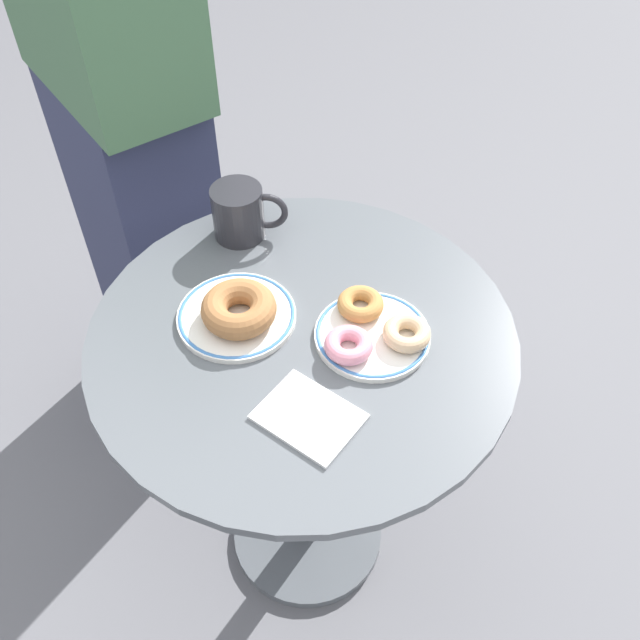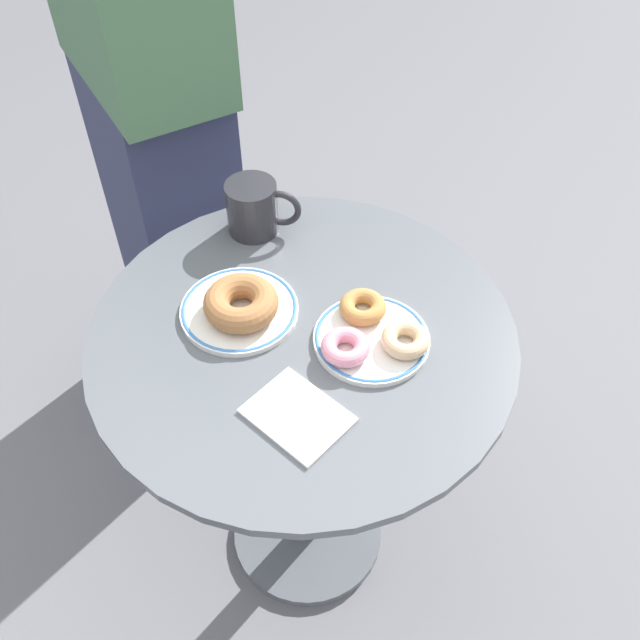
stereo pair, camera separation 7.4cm
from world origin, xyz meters
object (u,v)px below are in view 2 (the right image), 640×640
at_px(paper_napkin, 298,415).
at_px(donut_glazed, 405,340).
at_px(donut_old_fashioned, 363,307).
at_px(donut_pink_frosted, 345,347).
at_px(donut_cinnamon, 241,303).
at_px(person_figure, 153,113).
at_px(cafe_table, 304,409).
at_px(plate_left, 239,310).
at_px(coffee_mug, 254,208).
at_px(plate_right, 371,339).

bearing_deg(paper_napkin, donut_glazed, 58.86).
distance_m(donut_old_fashioned, donut_pink_frosted, 0.09).
bearing_deg(donut_cinnamon, person_figure, 134.47).
bearing_deg(donut_old_fashioned, cafe_table, -141.73).
bearing_deg(person_figure, cafe_table, -38.30).
distance_m(plate_left, donut_glazed, 0.28).
distance_m(cafe_table, donut_pink_frosted, 0.26).
bearing_deg(coffee_mug, donut_cinnamon, -70.83).
bearing_deg(donut_cinnamon, donut_pink_frosted, -5.73).
relative_size(donut_pink_frosted, coffee_mug, 0.56).
relative_size(plate_right, person_figure, 0.11).
xyz_separation_m(plate_left, coffee_mug, (-0.06, 0.20, 0.04)).
distance_m(donut_glazed, donut_old_fashioned, 0.09).
height_order(paper_napkin, person_figure, person_figure).
bearing_deg(plate_left, cafe_table, 0.71).
distance_m(cafe_table, person_figure, 0.68).
relative_size(plate_left, donut_pink_frosted, 2.56).
distance_m(plate_left, coffee_mug, 0.21).
distance_m(plate_right, coffee_mug, 0.34).
relative_size(donut_pink_frosted, paper_napkin, 0.54).
height_order(donut_pink_frosted, paper_napkin, donut_pink_frosted).
distance_m(donut_pink_frosted, coffee_mug, 0.34).
distance_m(cafe_table, donut_old_fashioned, 0.26).
relative_size(cafe_table, donut_cinnamon, 6.00).
bearing_deg(donut_cinnamon, plate_left, 145.88).
bearing_deg(cafe_table, plate_right, 9.99).
distance_m(paper_napkin, coffee_mug, 0.43).
relative_size(plate_right, paper_napkin, 1.31).
bearing_deg(paper_napkin, coffee_mug, 123.06).
xyz_separation_m(cafe_table, plate_right, (0.11, 0.02, 0.22)).
xyz_separation_m(cafe_table, donut_cinnamon, (-0.10, -0.01, 0.25)).
bearing_deg(paper_napkin, cafe_table, 110.23).
height_order(donut_cinnamon, donut_glazed, donut_cinnamon).
bearing_deg(plate_right, person_figure, 148.61).
distance_m(donut_cinnamon, donut_old_fashioned, 0.19).
bearing_deg(plate_left, donut_glazed, 4.84).
height_order(plate_left, paper_napkin, plate_left).
xyz_separation_m(paper_napkin, coffee_mug, (-0.23, 0.35, 0.05)).
xyz_separation_m(donut_old_fashioned, donut_pink_frosted, (0.00, -0.09, 0.00)).
xyz_separation_m(donut_old_fashioned, coffee_mug, (-0.25, 0.14, 0.03)).
distance_m(donut_cinnamon, coffee_mug, 0.22).
xyz_separation_m(plate_left, donut_old_fashioned, (0.19, 0.06, 0.02)).
distance_m(donut_cinnamon, paper_napkin, 0.22).
relative_size(plate_left, coffee_mug, 1.44).
bearing_deg(donut_old_fashioned, coffee_mug, 151.71).
bearing_deg(donut_glazed, donut_pink_frosted, -149.48).
distance_m(cafe_table, plate_right, 0.25).
height_order(donut_old_fashioned, paper_napkin, donut_old_fashioned).
distance_m(donut_pink_frosted, person_figure, 0.70).
height_order(cafe_table, person_figure, person_figure).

